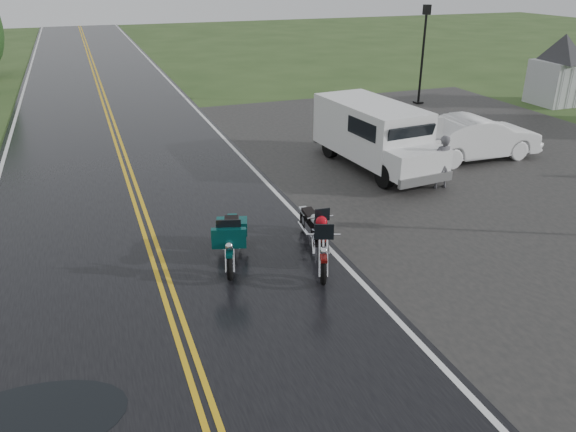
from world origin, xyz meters
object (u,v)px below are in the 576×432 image
object	(u,v)px
visitor_center	(563,52)
person_at_van	(442,163)
sedan_white	(476,138)
van_white	(386,155)
lamp_post_far_right	(423,55)
motorcycle_teal	(230,254)
motorcycle_silver	(323,236)
motorcycle_red	(324,259)

from	to	relation	value
visitor_center	person_at_van	bearing A→B (deg)	-146.74
person_at_van	sedan_white	world-z (taller)	person_at_van
van_white	sedan_white	size ratio (longest dim) A/B	1.21
van_white	lamp_post_far_right	distance (m)	11.73
van_white	motorcycle_teal	bearing A→B (deg)	-152.83
van_white	sedan_white	distance (m)	4.44
motorcycle_silver	motorcycle_red	bearing A→B (deg)	-107.92
motorcycle_silver	visitor_center	bearing A→B (deg)	37.35
motorcycle_teal	motorcycle_silver	bearing A→B (deg)	23.50
motorcycle_silver	van_white	distance (m)	4.82
visitor_center	lamp_post_far_right	world-z (taller)	visitor_center
motorcycle_teal	van_white	size ratio (longest dim) A/B	0.41
motorcycle_red	lamp_post_far_right	world-z (taller)	lamp_post_far_right
van_white	sedan_white	world-z (taller)	van_white
visitor_center	person_at_van	distance (m)	13.91
visitor_center	motorcycle_teal	world-z (taller)	visitor_center
motorcycle_silver	person_at_van	xyz separation A→B (m)	(4.96, 2.78, 0.24)
motorcycle_teal	motorcycle_silver	size ratio (longest dim) A/B	1.17
person_at_van	lamp_post_far_right	world-z (taller)	lamp_post_far_right
sedan_white	person_at_van	bearing A→B (deg)	126.50
visitor_center	motorcycle_red	world-z (taller)	visitor_center
motorcycle_teal	lamp_post_far_right	bearing A→B (deg)	62.32
motorcycle_silver	person_at_van	size ratio (longest dim) A/B	1.18
motorcycle_red	person_at_van	distance (m)	6.66
visitor_center	motorcycle_red	size ratio (longest dim) A/B	7.46
sedan_white	lamp_post_far_right	world-z (taller)	lamp_post_far_right
person_at_van	lamp_post_far_right	xyz separation A→B (m)	(5.54, 9.86, 1.45)
motorcycle_red	motorcycle_silver	distance (m)	1.19
van_white	motorcycle_red	bearing A→B (deg)	-136.84
van_white	lamp_post_far_right	xyz separation A→B (m)	(7.06, 9.29, 1.20)
visitor_center	motorcycle_silver	world-z (taller)	visitor_center
sedan_white	motorcycle_red	bearing A→B (deg)	126.23
motorcycle_silver	lamp_post_far_right	bearing A→B (deg)	55.52
motorcycle_teal	van_white	world-z (taller)	van_white
sedan_white	van_white	bearing A→B (deg)	108.80
van_white	person_at_van	world-z (taller)	van_white
sedan_white	motorcycle_teal	bearing A→B (deg)	117.47
motorcycle_red	motorcycle_teal	xyz separation A→B (m)	(-1.72, 0.83, 0.01)
lamp_post_far_right	sedan_white	bearing A→B (deg)	-109.82
motorcycle_teal	van_white	distance (m)	6.69
visitor_center	person_at_van	size ratio (longest dim) A/B	10.13
motorcycle_red	person_at_van	bearing A→B (deg)	56.34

